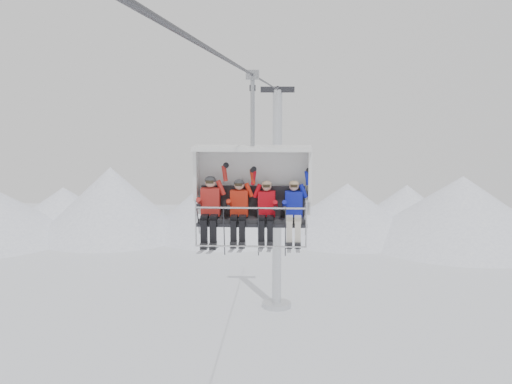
# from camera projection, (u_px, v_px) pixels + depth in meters

# --- Properties ---
(ridgeline) EXTENTS (72.00, 21.00, 7.00)m
(ridgeline) POSITION_uv_depth(u_px,v_px,m) (265.00, 207.00, 59.14)
(ridgeline) COLOR white
(ridgeline) RESTS_ON ground
(lift_tower_right) EXTENTS (2.00, 1.80, 13.48)m
(lift_tower_right) POSITION_uv_depth(u_px,v_px,m) (277.00, 215.00, 38.81)
(lift_tower_right) COLOR silver
(lift_tower_right) RESTS_ON ground
(haul_cable) EXTENTS (0.06, 50.00, 0.06)m
(haul_cable) POSITION_uv_depth(u_px,v_px,m) (256.00, 77.00, 16.00)
(haul_cable) COLOR #2B2B30
(haul_cable) RESTS_ON lift_tower_left
(chairlift_carrier) EXTENTS (2.74, 1.17, 3.98)m
(chairlift_carrier) POSITION_uv_depth(u_px,v_px,m) (253.00, 184.00, 15.15)
(chairlift_carrier) COLOR black
(chairlift_carrier) RESTS_ON haul_cable
(skier_far_left) EXTENTS (0.44, 1.69, 1.75)m
(skier_far_left) POSITION_uv_depth(u_px,v_px,m) (210.00, 207.00, 14.97)
(skier_far_left) COLOR #AC211C
(skier_far_left) RESTS_ON chairlift_carrier
(skier_center_left) EXTENTS (0.41, 1.69, 1.64)m
(skier_center_left) POSITION_uv_depth(u_px,v_px,m) (239.00, 209.00, 14.93)
(skier_center_left) COLOR #B5220F
(skier_center_left) RESTS_ON chairlift_carrier
(skier_center_right) EXTENTS (0.40, 1.69, 1.60)m
(skier_center_right) POSITION_uv_depth(u_px,v_px,m) (266.00, 210.00, 14.89)
(skier_center_right) COLOR #B80813
(skier_center_right) RESTS_ON chairlift_carrier
(skier_far_right) EXTENTS (0.40, 1.69, 1.61)m
(skier_far_right) POSITION_uv_depth(u_px,v_px,m) (294.00, 210.00, 14.85)
(skier_far_right) COLOR #101AA4
(skier_far_right) RESTS_ON chairlift_carrier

